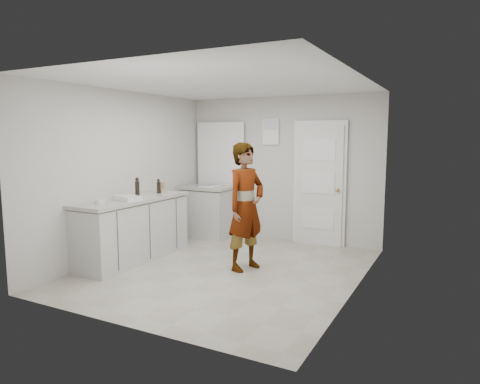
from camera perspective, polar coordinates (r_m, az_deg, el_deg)
The scene contains 12 objects.
ground at distance 5.98m, azimuth -1.88°, elevation -10.28°, with size 4.00×4.00×0.00m, color #9C9682.
room_shell at distance 7.57m, azimuth 4.18°, elevation 1.38°, with size 4.00×4.00×4.00m.
main_counter at distance 6.53m, azimuth -13.99°, elevation -5.10°, with size 0.64×1.96×0.93m.
side_counter at distance 7.79m, azimuth -4.34°, elevation -2.87°, with size 0.84×0.61×0.93m.
person at distance 5.81m, azimuth 0.79°, elevation -1.97°, with size 0.63×0.42×1.74m, color silver.
cake_mix_box at distance 6.94m, azimuth -10.50°, elevation 0.62°, with size 0.10×0.05×0.17m, color #926549.
spice_jar at distance 6.87m, azimuth -10.31°, elevation 0.14°, with size 0.05×0.05×0.07m, color tan.
oil_cruet_a at distance 6.86m, azimuth -10.79°, elevation 0.73°, with size 0.06×0.06×0.23m.
oil_cruet_b at distance 6.48m, azimuth -13.53°, elevation 0.55°, with size 0.07×0.07×0.29m.
baking_dish at distance 6.21m, azimuth -14.81°, elevation -0.81°, with size 0.40×0.32×0.06m.
egg_bowl at distance 6.03m, azimuth -18.18°, elevation -1.22°, with size 0.13×0.13×0.05m.
papers at distance 7.72m, azimuth -4.04°, elevation 0.80°, with size 0.27×0.35×0.01m, color white.
Camera 1 is at (2.80, -4.96, 1.81)m, focal length 32.00 mm.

